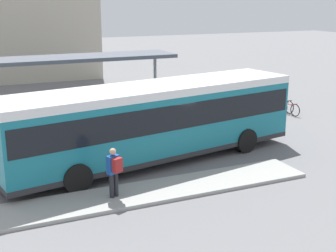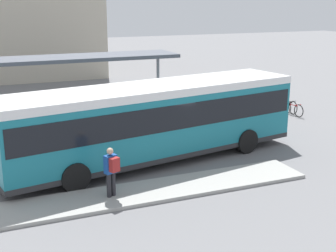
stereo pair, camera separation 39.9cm
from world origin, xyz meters
name	(u,v)px [view 1 (the left image)]	position (x,y,z in m)	size (l,w,h in m)	color
ground_plane	(154,161)	(0.00, 0.00, 0.00)	(120.00, 120.00, 0.00)	slate
curb_island	(148,192)	(-1.44, -2.96, 0.06)	(11.60, 1.80, 0.12)	#9E9E99
city_bus	(154,117)	(0.01, 0.00, 1.79)	(12.50, 4.69, 3.05)	#197284
pedestrian_waiting	(114,170)	(-2.58, -2.99, 1.05)	(0.47, 0.51, 1.63)	#232328
bicycle_red	(289,108)	(9.80, 4.09, 0.36)	(0.48, 1.66, 0.72)	black
bicycle_black	(284,105)	(9.97, 4.79, 0.38)	(0.48, 1.78, 0.77)	black
bicycle_green	(270,104)	(9.54, 5.48, 0.34)	(0.48, 1.57, 0.68)	black
bicycle_white	(263,101)	(9.53, 6.18, 0.39)	(0.48, 1.79, 0.77)	black
station_shelter	(76,59)	(-1.39, 6.69, 3.35)	(9.91, 2.51, 3.50)	#4C515B
potted_planter_near_shelter	(136,118)	(0.79, 4.19, 0.73)	(0.96, 0.96, 1.40)	slate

